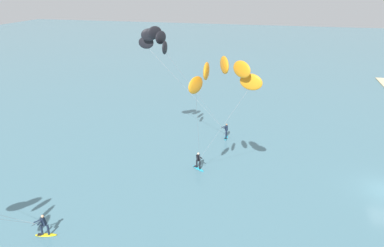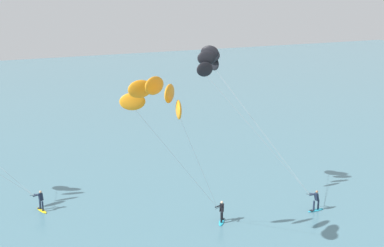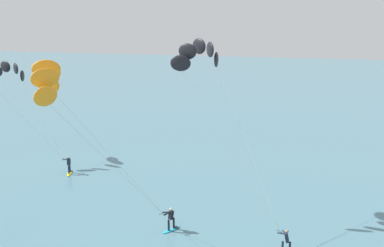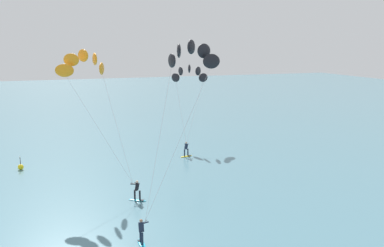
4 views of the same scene
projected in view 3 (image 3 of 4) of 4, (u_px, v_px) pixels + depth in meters
The scene contains 3 objects.
kitesurfer_nearshore at pixel (203, 63), 29.46m from camera, with size 9.05×7.73×12.64m.
kitesurfer_mid_water at pixel (54, 87), 24.63m from camera, with size 8.66×6.27×11.85m.
kitesurfer_far_out at pixel (9, 77), 40.54m from camera, with size 9.11×6.05×9.75m.
Camera 3 is at (6.50, -8.87, 14.81)m, focal length 39.72 mm.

